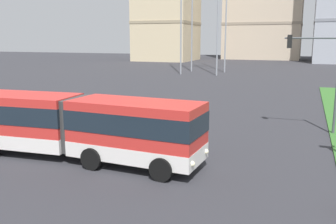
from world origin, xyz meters
name	(u,v)px	position (x,y,z in m)	size (l,w,h in m)	color
articulated_bus	(82,126)	(-4.13, 12.59, 1.65)	(11.98, 3.10, 3.00)	red
traffic_light_far_right	(320,67)	(6.47, 22.00, 4.07)	(3.24, 0.28, 5.97)	#474C51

